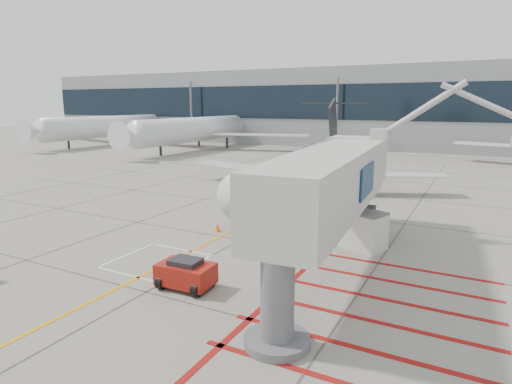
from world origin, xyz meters
The scene contains 12 objects.
ground_plane centered at (0.00, 0.00, 0.00)m, with size 260.00×260.00×0.00m, color gray.
regional_jet centered at (-1.38, 15.33, 4.08)m, with size 24.70×31.14×8.16m, color silver, non-canonical shape.
jet_bridge centered at (6.15, 1.48, 3.84)m, with size 9.11×19.22×7.69m, color beige, non-canonical shape.
pushback_tug centered at (1.23, -2.83, 0.69)m, with size 2.38×1.49×1.39m, color #9C190F, non-canonical shape.
baggage_cart centered at (-0.79, 7.76, 0.64)m, with size 2.01×1.27×1.27m, color #5E5E63, non-canonical shape.
ground_power_unit centered at (6.52, 5.98, 1.04)m, with size 2.64×1.54×2.09m, color silver, non-canonical shape.
cone_nose centered at (-2.09, 4.78, 0.26)m, with size 0.37×0.37×0.52m, color orange.
cone_side centered at (-0.62, 5.40, 0.24)m, with size 0.34×0.34×0.48m, color #F75A0D.
terminal_building centered at (10.00, 70.00, 7.00)m, with size 180.00×28.00×14.00m, color gray.
terminal_glass_band centered at (10.00, 55.95, 8.00)m, with size 180.00×0.10×6.00m, color black.
bg_aircraft_a centered at (-51.70, 46.00, 6.04)m, with size 36.21×40.23×12.07m, color silver, non-canonical shape.
bg_aircraft_b centered at (-31.06, 46.00, 6.11)m, with size 36.66×40.74×12.22m, color silver, non-canonical shape.
Camera 1 is at (12.01, -16.76, 7.88)m, focal length 30.00 mm.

